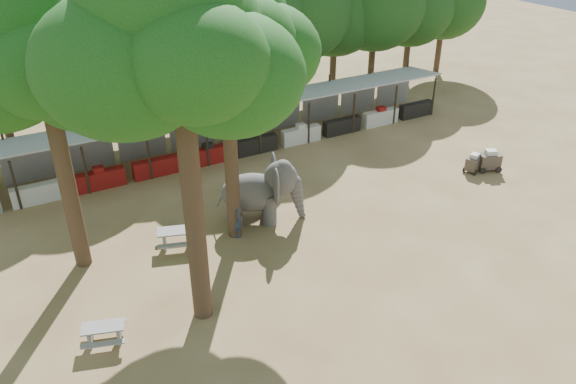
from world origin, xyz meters
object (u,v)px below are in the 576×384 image
yard_tree_left (34,54)px  picnic_table_far (177,236)px  cart_back (474,163)px  yard_tree_back (218,29)px  handler (237,218)px  yard_tree_center (171,46)px  elephant (262,191)px  picnic_table_near (104,332)px  cart_front (489,160)px

yard_tree_left → picnic_table_far: (3.74, -0.84, -7.69)m
picnic_table_far → cart_back: bearing=15.0°
yard_tree_back → handler: bearing=-55.8°
yard_tree_center → picnic_table_far: bearing=79.9°
elephant → picnic_table_far: bearing=-154.2°
yard_tree_left → cart_back: (19.27, -1.68, -7.72)m
picnic_table_near → cart_front: bearing=25.8°
yard_tree_center → handler: size_ratio=6.86×
yard_tree_center → elephant: size_ratio=3.16×
yard_tree_back → cart_front: yard_tree_back is taller
picnic_table_far → cart_front: 16.34m
yard_tree_center → handler: 9.66m
elephant → handler: 1.71m
yard_tree_left → picnic_table_near: bearing=-91.5°
cart_front → elephant: bearing=-164.4°
yard_tree_left → cart_front: size_ratio=8.06×
picnic_table_far → yard_tree_left: bearing=-174.6°
yard_tree_center → cart_back: yard_tree_center is taller
picnic_table_near → cart_front: 20.38m
yard_tree_back → handler: yard_tree_back is taller
elephant → picnic_table_near: (-7.83, -4.28, -0.98)m
elephant → yard_tree_back: bearing=-145.5°
yard_tree_left → picnic_table_near: yard_tree_left is taller
yard_tree_back → elephant: (1.70, 0.34, -7.12)m
yard_tree_back → picnic_table_far: bearing=176.0°
yard_tree_back → handler: 7.67m
handler → picnic_table_near: 7.32m
yard_tree_left → handler: (6.21, -1.32, -7.32)m
handler → cart_front: size_ratio=1.28×
yard_tree_left → picnic_table_near: size_ratio=6.71×
yard_tree_left → yard_tree_back: 6.09m
yard_tree_center → yard_tree_left: bearing=121.0°
yard_tree_left → handler: yard_tree_left is taller
picnic_table_far → cart_front: size_ratio=1.39×
cart_front → cart_back: (-0.77, 0.30, -0.08)m
picnic_table_near → picnic_table_far: (3.87, 4.10, 0.07)m
yard_tree_left → yard_tree_back: yard_tree_back is taller
yard_tree_back → picnic_table_near: bearing=-147.3°
yard_tree_left → yard_tree_back: size_ratio=0.97×
yard_tree_back → cart_back: bearing=-2.9°
elephant → picnic_table_far: size_ratio=2.00×
elephant → handler: (-1.48, -0.65, -0.54)m
yard_tree_back → cart_front: bearing=-4.0°
handler → cart_front: handler is taller
yard_tree_left → yard_tree_center: size_ratio=0.92×
yard_tree_back → cart_front: (14.04, -0.98, -7.98)m
picnic_table_near → cart_front: size_ratio=1.20×
cart_back → handler: bearing=157.8°
cart_front → picnic_table_far: bearing=-162.3°
cart_front → picnic_table_near: bearing=-149.9°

